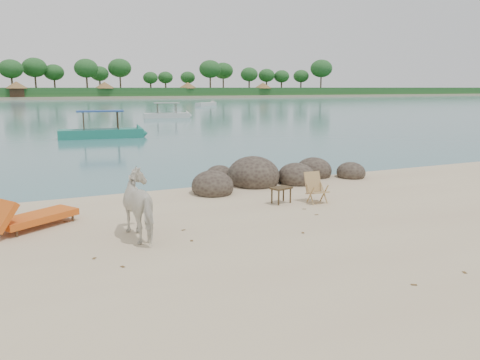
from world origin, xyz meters
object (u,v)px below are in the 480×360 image
at_px(boulders, 269,177).
at_px(lounge_chair, 37,214).
at_px(side_table, 281,196).
at_px(deck_chair, 318,189).
at_px(boat_near, 100,115).
at_px(cow, 144,206).

height_order(boulders, lounge_chair, boulders).
relative_size(side_table, deck_chair, 0.67).
bearing_deg(boat_near, deck_chair, -75.29).
xyz_separation_m(lounge_chair, boat_near, (4.12, 19.83, 1.10)).
relative_size(lounge_chair, boat_near, 0.37).
relative_size(cow, lounge_chair, 0.76).
xyz_separation_m(cow, boat_near, (2.04, 21.55, 0.72)).
height_order(side_table, lounge_chair, lounge_chair).
distance_m(deck_chair, boat_near, 20.77).
distance_m(lounge_chair, boat_near, 20.28).
bearing_deg(cow, boat_near, -103.77).
xyz_separation_m(lounge_chair, deck_chair, (7.10, -0.69, 0.09)).
bearing_deg(side_table, boat_near, 80.05).
relative_size(lounge_chair, deck_chair, 2.63).
bearing_deg(boulders, cow, -141.70).
bearing_deg(lounge_chair, deck_chair, -38.57).
distance_m(side_table, deck_chair, 1.02).
bearing_deg(boulders, deck_chair, -90.89).
bearing_deg(boat_near, lounge_chair, -95.30).
bearing_deg(lounge_chair, boulders, -15.26).
relative_size(side_table, lounge_chair, 0.25).
bearing_deg(deck_chair, lounge_chair, 175.59).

